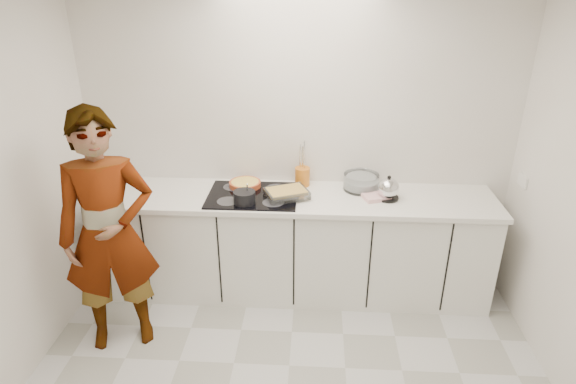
# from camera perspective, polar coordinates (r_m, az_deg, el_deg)

# --- Properties ---
(wall_back) EXTENTS (3.60, 0.00, 2.60)m
(wall_back) POSITION_cam_1_polar(r_m,az_deg,el_deg) (4.06, 1.17, 6.43)
(wall_back) COLOR white
(wall_back) RESTS_ON ground
(base_cabinets) EXTENTS (3.20, 0.58, 0.87)m
(base_cabinets) POSITION_cam_1_polar(r_m,az_deg,el_deg) (4.13, 0.89, -6.47)
(base_cabinets) COLOR white
(base_cabinets) RESTS_ON floor
(countertop) EXTENTS (3.24, 0.64, 0.04)m
(countertop) POSITION_cam_1_polar(r_m,az_deg,el_deg) (3.91, 0.93, -0.75)
(countertop) COLOR white
(countertop) RESTS_ON base_cabinets
(hob) EXTENTS (0.72, 0.54, 0.01)m
(hob) POSITION_cam_1_polar(r_m,az_deg,el_deg) (3.91, -4.21, -0.39)
(hob) COLOR black
(hob) RESTS_ON countertop
(tart_dish) EXTENTS (0.33, 0.33, 0.04)m
(tart_dish) POSITION_cam_1_polar(r_m,az_deg,el_deg) (4.05, -5.11, 0.99)
(tart_dish) COLOR #BA4925
(tart_dish) RESTS_ON hob
(saucepan) EXTENTS (0.18, 0.18, 0.16)m
(saucepan) POSITION_cam_1_polar(r_m,az_deg,el_deg) (3.75, -5.18, -0.60)
(saucepan) COLOR black
(saucepan) RESTS_ON hob
(baking_dish) EXTENTS (0.39, 0.35, 0.06)m
(baking_dish) POSITION_cam_1_polar(r_m,az_deg,el_deg) (3.84, -0.16, -0.11)
(baking_dish) COLOR silver
(baking_dish) RESTS_ON hob
(mixing_bowl) EXTENTS (0.38, 0.38, 0.14)m
(mixing_bowl) POSITION_cam_1_polar(r_m,az_deg,el_deg) (4.05, 8.66, 1.13)
(mixing_bowl) COLOR silver
(mixing_bowl) RESTS_ON countertop
(tea_towel) EXTENTS (0.24, 0.21, 0.03)m
(tea_towel) POSITION_cam_1_polar(r_m,az_deg,el_deg) (3.91, 10.41, -0.58)
(tea_towel) COLOR white
(tea_towel) RESTS_ON countertop
(kettle) EXTENTS (0.19, 0.19, 0.20)m
(kettle) POSITION_cam_1_polar(r_m,az_deg,el_deg) (3.90, 11.78, 0.34)
(kettle) COLOR black
(kettle) RESTS_ON countertop
(utensil_crock) EXTENTS (0.16, 0.16, 0.16)m
(utensil_crock) POSITION_cam_1_polar(r_m,az_deg,el_deg) (4.08, 1.71, 1.84)
(utensil_crock) COLOR orange
(utensil_crock) RESTS_ON countertop
(cook) EXTENTS (0.76, 0.62, 1.81)m
(cook) POSITION_cam_1_polar(r_m,az_deg,el_deg) (3.58, -20.48, -4.74)
(cook) COLOR white
(cook) RESTS_ON floor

